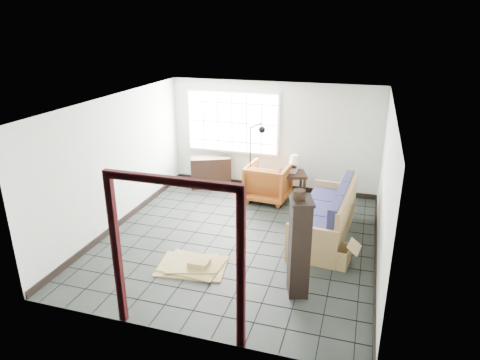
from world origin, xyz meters
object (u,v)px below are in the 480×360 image
(tall_shelf, at_px, (299,247))
(futon_sofa, at_px, (328,219))
(armchair, at_px, (268,180))
(side_table, at_px, (293,177))

(tall_shelf, bearing_deg, futon_sofa, 65.84)
(armchair, relative_size, tall_shelf, 0.62)
(futon_sofa, relative_size, side_table, 3.31)
(armchair, bearing_deg, side_table, -148.85)
(armchair, bearing_deg, futon_sofa, 140.93)
(futon_sofa, height_order, side_table, futon_sofa)
(futon_sofa, relative_size, tall_shelf, 1.55)
(side_table, relative_size, tall_shelf, 0.47)
(futon_sofa, distance_m, side_table, 1.96)
(armchair, distance_m, side_table, 0.59)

